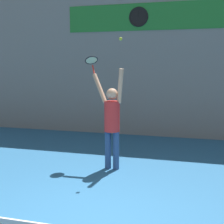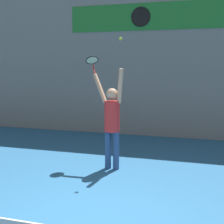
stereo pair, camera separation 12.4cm
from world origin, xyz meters
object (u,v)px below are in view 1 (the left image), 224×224
object	(u,v)px
scoreboard_clock	(139,17)
tennis_racket	(92,61)
tennis_player	(112,119)
tennis_ball	(121,39)

from	to	relation	value
scoreboard_clock	tennis_racket	world-z (taller)	scoreboard_clock
tennis_player	tennis_ball	bearing A→B (deg)	-19.14
tennis_ball	tennis_player	bearing A→B (deg)	160.86
tennis_racket	tennis_ball	xyz separation A→B (m)	(0.78, -0.49, 0.43)
scoreboard_clock	tennis_ball	world-z (taller)	scoreboard_clock
tennis_player	tennis_racket	size ratio (longest dim) A/B	5.16
scoreboard_clock	tennis_racket	xyz separation A→B (m)	(-0.50, -2.88, -1.34)
tennis_player	tennis_ball	distance (m)	1.64
scoreboard_clock	tennis_player	size ratio (longest dim) A/B	0.28
scoreboard_clock	tennis_player	xyz separation A→B (m)	(0.08, -3.31, -2.54)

